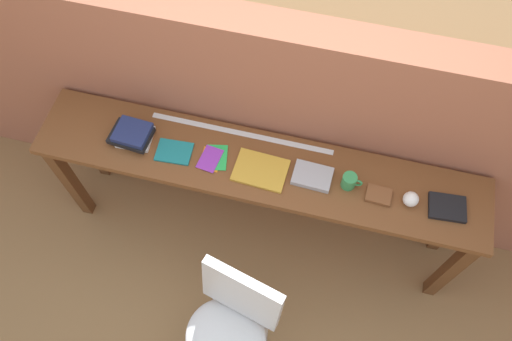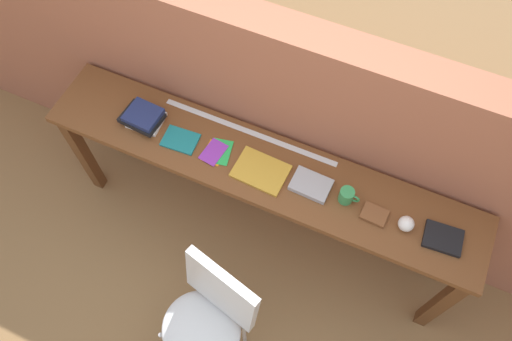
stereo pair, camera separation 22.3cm
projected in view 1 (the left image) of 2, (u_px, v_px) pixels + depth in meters
The scene contains 14 objects.
ground_plane at pixel (247, 267), 3.34m from camera, with size 40.00×40.00×0.00m, color olive.
brick_wall_back at pixel (272, 123), 2.93m from camera, with size 6.00×0.20×1.59m, color #9E5B42.
sideboard at pixel (258, 176), 2.82m from camera, with size 2.50×0.44×0.88m.
chair_white_moulded at pixel (231, 323), 2.65m from camera, with size 0.54×0.55×0.89m.
book_stack_leftmost at pixel (133, 135), 2.74m from camera, with size 0.23×0.19×0.08m.
magazine_cycling at pixel (174, 152), 2.73m from camera, with size 0.19×0.14×0.01m, color #19757A.
pamphlet_pile_colourful at pixel (213, 158), 2.71m from camera, with size 0.17×0.19×0.01m.
book_open_centre at pixel (261, 170), 2.67m from camera, with size 0.28×0.20×0.02m, color gold.
book_grey_hardcover at pixel (312, 176), 2.65m from camera, with size 0.21×0.15×0.03m, color #9E9EA3.
mug at pixel (349, 181), 2.60m from camera, with size 0.11×0.08×0.09m.
leather_journal_brown at pixel (379, 195), 2.60m from camera, with size 0.13×0.10×0.02m, color brown.
sports_ball_small at pixel (411, 199), 2.56m from camera, with size 0.08×0.08×0.08m, color silver.
book_repair_rightmost at pixel (447, 207), 2.57m from camera, with size 0.19×0.15×0.02m, color black.
ruler_metal_back_edge at pixel (241, 133), 2.80m from camera, with size 1.05×0.03×0.00m, color silver.
Camera 1 is at (0.31, -0.98, 3.24)m, focal length 35.00 mm.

